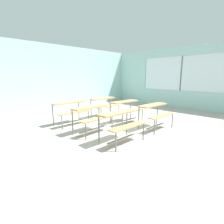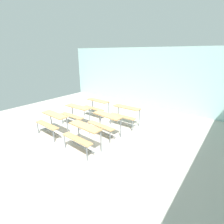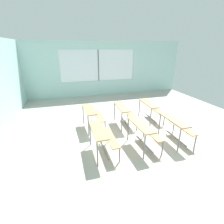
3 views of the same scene
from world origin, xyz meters
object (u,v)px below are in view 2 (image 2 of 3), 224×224
Objects in this scene: desk_bench_r2c0 at (97,104)px; desk_bench_r2c1 at (125,112)px; desk_bench_r1c1 at (105,120)px; desk_bench_r0c0 at (52,120)px; desk_bench_r0c1 at (83,132)px; desk_bench_r1c0 at (76,111)px.

desk_bench_r2c0 is 1.54m from desk_bench_r2c1.
desk_bench_r2c1 is at bearing 89.69° from desk_bench_r1c1.
desk_bench_r2c0 is at bearing 144.94° from desk_bench_r1c1.
desk_bench_r0c1 is (1.56, -0.01, 0.00)m from desk_bench_r0c0.
desk_bench_r0c0 is 1.00× the size of desk_bench_r2c0.
desk_bench_r0c1 is at bearing -92.14° from desk_bench_r2c1.
desk_bench_r0c1 and desk_bench_r2c1 have the same top height.
desk_bench_r0c1 is 1.01× the size of desk_bench_r2c0.
desk_bench_r0c0 is at bearing -91.38° from desk_bench_r1c0.
desk_bench_r1c0 is 1.00× the size of desk_bench_r2c1.
desk_bench_r0c0 and desk_bench_r1c1 have the same top height.
desk_bench_r1c0 and desk_bench_r2c1 have the same top height.
desk_bench_r0c1 is 2.73m from desk_bench_r2c0.
desk_bench_r1c1 is at bearing -38.33° from desk_bench_r2c0.
desk_bench_r0c0 is 1.56m from desk_bench_r0c1.
desk_bench_r1c1 is 1.01× the size of desk_bench_r2c1.
desk_bench_r2c1 is (1.57, 1.16, 0.00)m from desk_bench_r1c0.
desk_bench_r0c0 and desk_bench_r2c0 have the same top height.
desk_bench_r1c0 is 1.17m from desk_bench_r2c0.
desk_bench_r2c1 is at bearing 55.83° from desk_bench_r0c0.
desk_bench_r1c0 and desk_bench_r1c1 have the same top height.
desk_bench_r2c1 is at bearing -0.54° from desk_bench_r2c0.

